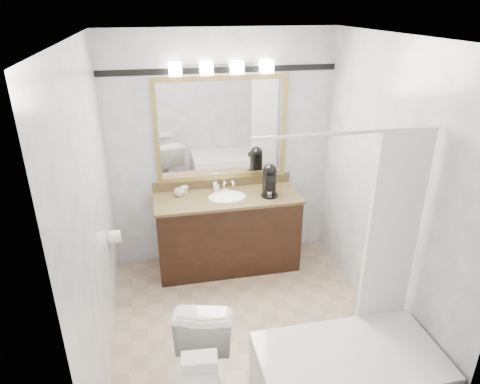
{
  "coord_description": "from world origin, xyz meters",
  "views": [
    {
      "loc": [
        -0.7,
        -2.99,
        2.72
      ],
      "look_at": [
        -0.0,
        0.35,
        1.19
      ],
      "focal_mm": 32.0,
      "sensor_mm": 36.0,
      "label": 1
    }
  ],
  "objects": [
    {
      "name": "tp_roll",
      "position": [
        -1.14,
        0.66,
        0.7
      ],
      "size": [
        0.11,
        0.12,
        0.12
      ],
      "primitive_type": "cylinder",
      "rotation": [
        0.0,
        1.57,
        0.0
      ],
      "color": "white",
      "rests_on": "room"
    },
    {
      "name": "coffee_maker",
      "position": [
        0.45,
        0.98,
        1.02
      ],
      "size": [
        0.17,
        0.22,
        0.34
      ],
      "rotation": [
        0.0,
        0.0,
        -0.21
      ],
      "color": "black",
      "rests_on": "vanity"
    },
    {
      "name": "soap_bottle_a",
      "position": [
        -0.09,
        1.16,
        0.91
      ],
      "size": [
        0.06,
        0.06,
        0.12
      ],
      "primitive_type": "imported",
      "rotation": [
        0.0,
        0.0,
        0.08
      ],
      "color": "white",
      "rests_on": "vanity"
    },
    {
      "name": "mirror",
      "position": [
        0.0,
        1.28,
        1.5
      ],
      "size": [
        1.4,
        0.04,
        1.1
      ],
      "color": "tan",
      "rests_on": "room"
    },
    {
      "name": "vanity",
      "position": [
        0.0,
        1.02,
        0.44
      ],
      "size": [
        1.53,
        0.58,
        0.97
      ],
      "color": "black",
      "rests_on": "ground"
    },
    {
      "name": "room",
      "position": [
        0.0,
        0.0,
        1.25
      ],
      "size": [
        2.42,
        2.62,
        2.52
      ],
      "color": "tan",
      "rests_on": "ground"
    },
    {
      "name": "vanity_light_bar",
      "position": [
        0.0,
        1.23,
        2.13
      ],
      "size": [
        1.02,
        0.14,
        0.12
      ],
      "color": "silver",
      "rests_on": "room"
    },
    {
      "name": "soap_bar",
      "position": [
        -0.0,
        1.13,
        0.86
      ],
      "size": [
        0.09,
        0.07,
        0.02
      ],
      "primitive_type": "cube",
      "rotation": [
        0.0,
        0.0,
        0.36
      ],
      "color": "beige",
      "rests_on": "vanity"
    },
    {
      "name": "accent_stripe",
      "position": [
        0.0,
        1.29,
        2.1
      ],
      "size": [
        2.4,
        0.01,
        0.06
      ],
      "primitive_type": "cube",
      "color": "black",
      "rests_on": "room"
    },
    {
      "name": "cup_right",
      "position": [
        -0.43,
        1.19,
        0.89
      ],
      "size": [
        0.08,
        0.08,
        0.08
      ],
      "primitive_type": "imported",
      "rotation": [
        0.0,
        0.0,
        -0.01
      ],
      "color": "white",
      "rests_on": "vanity"
    },
    {
      "name": "cup_left",
      "position": [
        -0.49,
        1.14,
        0.89
      ],
      "size": [
        0.1,
        0.1,
        0.08
      ],
      "primitive_type": "imported",
      "rotation": [
        0.0,
        0.0,
        -0.03
      ],
      "color": "white",
      "rests_on": "vanity"
    },
    {
      "name": "bathtub",
      "position": [
        0.55,
        -0.9,
        0.28
      ],
      "size": [
        1.3,
        0.75,
        1.96
      ],
      "color": "white",
      "rests_on": "ground"
    },
    {
      "name": "tissue_box",
      "position": [
        -0.55,
        -1.12,
        0.8
      ],
      "size": [
        0.22,
        0.13,
        0.09
      ],
      "primitive_type": "cube",
      "rotation": [
        0.0,
        0.0,
        -0.09
      ],
      "color": "white",
      "rests_on": "toilet"
    }
  ]
}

